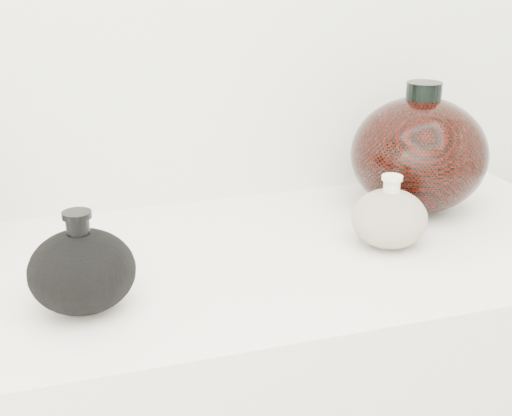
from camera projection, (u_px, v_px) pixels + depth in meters
name	position (u px, v px, depth m)	size (l,w,h in m)	color
black_gourd_vase	(82.00, 270.00, 0.88)	(0.17, 0.17, 0.13)	black
cream_gourd_vase	(389.00, 218.00, 1.06)	(0.12, 0.12, 0.11)	beige
right_round_pot	(419.00, 154.00, 1.19)	(0.29, 0.29, 0.22)	black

